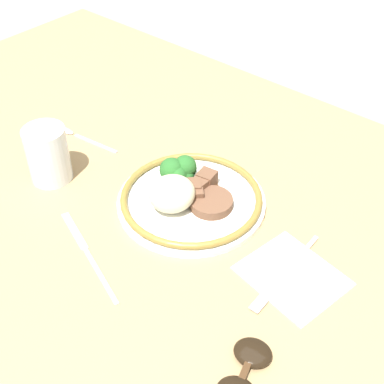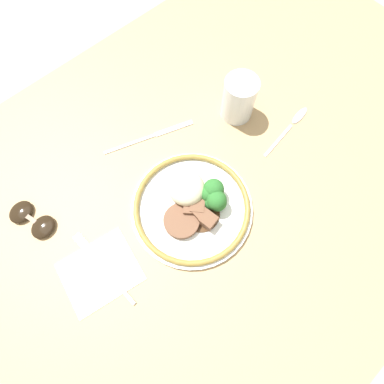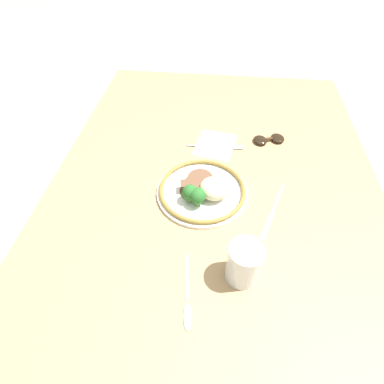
# 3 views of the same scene
# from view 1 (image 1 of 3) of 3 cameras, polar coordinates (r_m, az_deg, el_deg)

# --- Properties ---
(ground_plane) EXTENTS (8.00, 8.00, 0.00)m
(ground_plane) POSITION_cam_1_polar(r_m,az_deg,el_deg) (0.95, -3.21, -2.71)
(ground_plane) COLOR tan
(dining_table) EXTENTS (1.53, 0.96, 0.03)m
(dining_table) POSITION_cam_1_polar(r_m,az_deg,el_deg) (0.94, -3.24, -1.99)
(dining_table) COLOR tan
(dining_table) RESTS_ON ground
(napkin) EXTENTS (0.16, 0.14, 0.00)m
(napkin) POSITION_cam_1_polar(r_m,az_deg,el_deg) (0.82, 10.66, -8.78)
(napkin) COLOR white
(napkin) RESTS_ON dining_table
(plate) EXTENTS (0.26, 0.26, 0.07)m
(plate) POSITION_cam_1_polar(r_m,az_deg,el_deg) (0.91, -0.41, -0.21)
(plate) COLOR white
(plate) RESTS_ON dining_table
(juice_glass) EXTENTS (0.08, 0.08, 0.10)m
(juice_glass) POSITION_cam_1_polar(r_m,az_deg,el_deg) (0.99, -15.06, 3.59)
(juice_glass) COLOR orange
(juice_glass) RESTS_ON dining_table
(fork) EXTENTS (0.02, 0.19, 0.00)m
(fork) POSITION_cam_1_polar(r_m,az_deg,el_deg) (0.81, 9.42, -9.13)
(fork) COLOR #B7B7BC
(fork) RESTS_ON napkin
(knife) EXTENTS (0.21, 0.08, 0.00)m
(knife) POSITION_cam_1_polar(r_m,az_deg,el_deg) (0.86, -11.17, -6.27)
(knife) COLOR #B7B7BC
(knife) RESTS_ON dining_table
(spoon) EXTENTS (0.17, 0.03, 0.01)m
(spoon) POSITION_cam_1_polar(r_m,az_deg,el_deg) (1.12, -12.83, 6.17)
(spoon) COLOR #B7B7BC
(spoon) RESTS_ON dining_table
(sunglasses) EXTENTS (0.08, 0.12, 0.02)m
(sunglasses) POSITION_cam_1_polar(r_m,az_deg,el_deg) (0.71, 5.65, -18.57)
(sunglasses) COLOR black
(sunglasses) RESTS_ON dining_table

